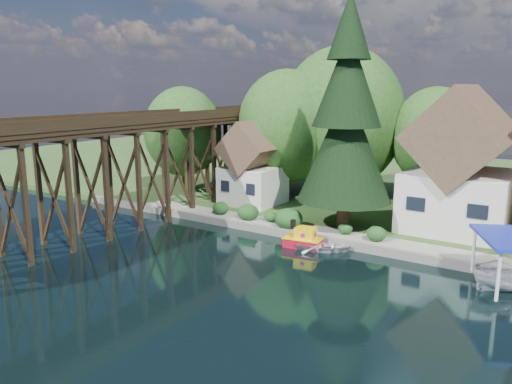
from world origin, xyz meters
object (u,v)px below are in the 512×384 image
conifer (346,118)px  boat_white_a (324,244)px  house_left (460,170)px  boat_canopy (511,268)px  tugboat (304,239)px  shed (253,169)px  trestle_bridge (141,160)px

conifer → boat_white_a: size_ratio=4.45×
house_left → boat_canopy: bearing=-63.4°
tugboat → boat_white_a: size_ratio=0.73×
shed → tugboat: (9.59, -7.88, -3.23)m
house_left → conifer: 9.60m
house_left → conifer: bearing=-148.7°
boat_canopy → shed: bearing=159.7°
house_left → tugboat: 13.39m
shed → boat_white_a: size_ratio=1.98×
shed → conifer: 12.09m
shed → boat_canopy: 24.67m
boat_white_a → shed: bearing=35.7°
conifer → boat_white_a: bearing=-83.1°
shed → tugboat: shed is taller
shed → tugboat: 12.83m
tugboat → boat_white_a: 1.48m
house_left → boat_canopy: (5.01, -10.03, -3.75)m
boat_canopy → conifer: bearing=156.4°
conifer → boat_white_a: conifer is taller
conifer → boat_white_a: (0.55, -4.54, -8.60)m
boat_white_a → boat_canopy: size_ratio=0.66×
boat_canopy → trestle_bridge: bearing=-178.4°
shed → conifer: bearing=-16.3°
boat_white_a → boat_canopy: bearing=-114.2°
trestle_bridge → boat_canopy: trestle_bridge is taller
house_left → boat_white_a: (-6.97, -9.10, -4.73)m
shed → boat_white_a: bearing=-34.6°
conifer → boat_canopy: conifer is taller
trestle_bridge → tugboat: trestle_bridge is taller
tugboat → boat_canopy: 13.46m
boat_white_a → tugboat: bearing=81.1°
trestle_bridge → tugboat: (14.59, 1.45, -4.75)m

